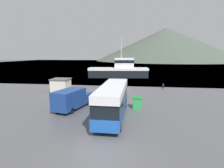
{
  "coord_description": "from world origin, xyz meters",
  "views": [
    {
      "loc": [
        2.13,
        -10.91,
        6.64
      ],
      "look_at": [
        -1.48,
        16.3,
        2.0
      ],
      "focal_mm": 28.0,
      "sensor_mm": 36.0,
      "label": 1
    }
  ],
  "objects_px": {
    "storage_bin": "(137,102)",
    "dock_kiosk": "(61,86)",
    "tour_bus": "(113,99)",
    "delivery_van": "(72,99)",
    "fishing_boat": "(119,70)"
  },
  "relations": [
    {
      "from": "storage_bin",
      "to": "dock_kiosk",
      "type": "bearing_deg",
      "value": 150.92
    },
    {
      "from": "tour_bus",
      "to": "delivery_van",
      "type": "bearing_deg",
      "value": 160.39
    },
    {
      "from": "delivery_van",
      "to": "dock_kiosk",
      "type": "xyz_separation_m",
      "value": [
        -5.23,
        8.66,
        -0.05
      ]
    },
    {
      "from": "delivery_van",
      "to": "storage_bin",
      "type": "xyz_separation_m",
      "value": [
        7.93,
        1.34,
        -0.57
      ]
    },
    {
      "from": "delivery_van",
      "to": "dock_kiosk",
      "type": "height_order",
      "value": "dock_kiosk"
    },
    {
      "from": "delivery_van",
      "to": "fishing_boat",
      "type": "bearing_deg",
      "value": 98.88
    },
    {
      "from": "tour_bus",
      "to": "dock_kiosk",
      "type": "bearing_deg",
      "value": 135.34
    },
    {
      "from": "delivery_van",
      "to": "fishing_boat",
      "type": "xyz_separation_m",
      "value": [
        2.97,
        30.9,
        0.84
      ]
    },
    {
      "from": "fishing_boat",
      "to": "delivery_van",
      "type": "bearing_deg",
      "value": 168.55
    },
    {
      "from": "delivery_van",
      "to": "storage_bin",
      "type": "distance_m",
      "value": 8.06
    },
    {
      "from": "storage_bin",
      "to": "dock_kiosk",
      "type": "distance_m",
      "value": 15.07
    },
    {
      "from": "dock_kiosk",
      "to": "tour_bus",
      "type": "bearing_deg",
      "value": -45.16
    },
    {
      "from": "tour_bus",
      "to": "fishing_boat",
      "type": "relative_size",
      "value": 0.59
    },
    {
      "from": "storage_bin",
      "to": "fishing_boat",
      "type": "bearing_deg",
      "value": 99.53
    },
    {
      "from": "delivery_van",
      "to": "dock_kiosk",
      "type": "relative_size",
      "value": 2.09
    }
  ]
}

